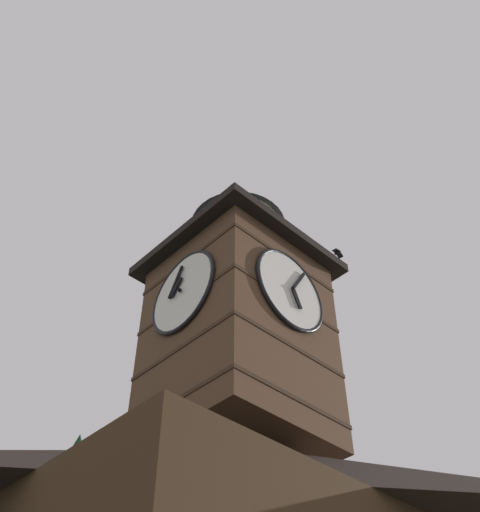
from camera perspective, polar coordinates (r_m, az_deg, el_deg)
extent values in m
cube|color=brown|center=(15.46, -0.19, -8.75)|extent=(3.49, 3.49, 5.22)
cube|color=#3C291C|center=(14.42, -0.21, -15.24)|extent=(3.53, 3.53, 0.10)
cube|color=#3C291C|center=(15.09, -0.20, -10.87)|extent=(3.53, 3.53, 0.10)
cube|color=#3C291C|center=(15.83, -0.19, -6.89)|extent=(3.53, 3.53, 0.10)
cube|color=#3C291C|center=(16.64, -0.18, -3.29)|extent=(3.53, 3.53, 0.10)
cylinder|color=white|center=(15.05, 4.46, -3.08)|extent=(2.14, 0.10, 2.14)
torus|color=black|center=(15.03, 4.53, -3.04)|extent=(2.24, 0.10, 2.24)
cube|color=black|center=(14.90, 5.08, -3.80)|extent=(0.33, 0.04, 0.54)
cube|color=black|center=(15.37, 5.25, -2.23)|extent=(0.53, 0.04, 0.79)
sphere|color=black|center=(14.99, 4.77, -2.89)|extent=(0.10, 0.10, 0.10)
cylinder|color=white|center=(15.11, -5.09, -3.24)|extent=(0.10, 2.14, 2.14)
torus|color=black|center=(15.10, -5.16, -3.20)|extent=(0.10, 2.24, 2.24)
cube|color=black|center=(15.30, -5.74, -2.78)|extent=(0.04, 0.43, 0.49)
cube|color=black|center=(15.44, -5.78, -2.34)|extent=(0.04, 0.49, 0.81)
sphere|color=black|center=(15.06, -5.41, -3.05)|extent=(0.10, 0.10, 0.10)
cube|color=black|center=(17.18, -0.17, -1.25)|extent=(4.19, 4.19, 0.25)
cylinder|color=beige|center=(17.79, -0.17, 0.86)|extent=(2.43, 2.43, 1.52)
cylinder|color=#2D2319|center=(17.39, -0.17, -0.48)|extent=(2.49, 2.49, 0.10)
cylinder|color=#2D2319|center=(17.65, -0.17, 0.42)|extent=(2.49, 2.49, 0.10)
cylinder|color=#2D2319|center=(17.92, -0.17, 1.30)|extent=(2.49, 2.49, 0.10)
cylinder|color=#2D2319|center=(18.19, -0.16, 2.15)|extent=(2.49, 2.49, 0.10)
cone|color=#424C5B|center=(18.71, -0.16, 3.68)|extent=(2.73, 2.73, 1.06)
sphere|color=#424C5B|center=(19.18, -0.16, 4.95)|extent=(0.16, 0.16, 0.16)
cone|color=#193C21|center=(20.96, -14.73, -18.33)|extent=(1.93, 1.93, 2.65)
ellipsoid|color=black|center=(24.03, -2.17, 2.47)|extent=(0.19, 0.24, 0.12)
cube|color=black|center=(24.07, -1.81, 2.38)|extent=(0.35, 0.26, 0.07)
cube|color=black|center=(24.00, -2.53, 2.56)|extent=(0.35, 0.26, 0.07)
ellipsoid|color=black|center=(24.06, 8.71, 0.30)|extent=(0.20, 0.30, 0.15)
cube|color=black|center=(24.15, 8.88, 0.12)|extent=(0.30, 0.24, 0.13)
cube|color=black|center=(23.97, 8.55, 0.49)|extent=(0.30, 0.24, 0.13)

